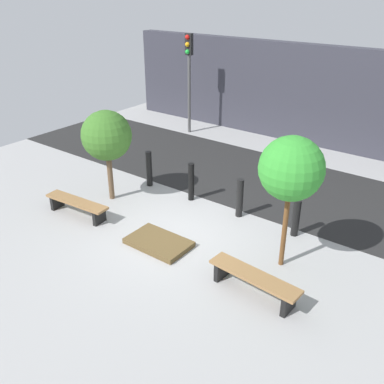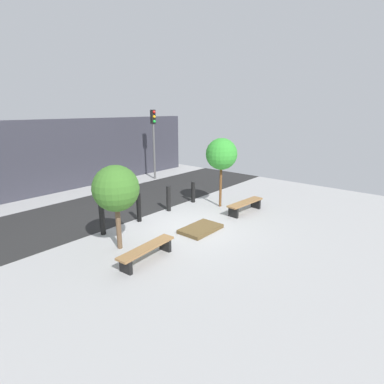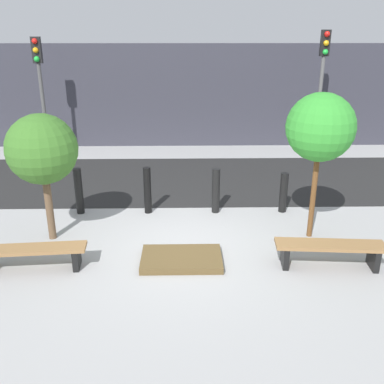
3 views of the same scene
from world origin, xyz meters
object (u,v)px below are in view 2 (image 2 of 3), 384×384
object	(u,v)px
tree_behind_right_bench	(221,154)
bollard_far_left	(102,219)
bench_right	(245,205)
traffic_light_mid_west	(154,132)
bollard_right	(193,192)
planter_bed	(201,229)
tree_behind_left_bench	(116,189)
bollard_center	(169,199)
bench_left	(147,250)
bollard_left	(139,207)

from	to	relation	value
tree_behind_right_bench	bollard_far_left	bearing A→B (deg)	165.54
bench_right	traffic_light_mid_west	size ratio (longest dim) A/B	0.48
traffic_light_mid_west	bollard_right	bearing A→B (deg)	-113.96
planter_bed	tree_behind_left_bench	bearing A→B (deg)	158.71
planter_bed	bollard_center	world-z (taller)	bollard_center
bench_left	bench_right	world-z (taller)	bench_right
bench_left	bollard_far_left	world-z (taller)	bollard_far_left
bollard_left	traffic_light_mid_west	bearing A→B (deg)	42.19
bollard_center	bollard_right	bearing A→B (deg)	0.00
bench_left	bollard_center	world-z (taller)	bollard_center
bollard_right	tree_behind_left_bench	bearing A→B (deg)	-165.54
tree_behind_right_bench	bollard_center	xyz separation A→B (m)	(-1.84, 1.28, -1.72)
tree_behind_right_bench	bollard_far_left	world-z (taller)	tree_behind_right_bench
bench_right	tree_behind_left_bench	size ratio (longest dim) A/B	0.77
bench_left	bollard_far_left	size ratio (longest dim) A/B	1.79
tree_behind_left_bench	bollard_right	xyz separation A→B (m)	(4.97, 1.28, -1.38)
bench_left	tree_behind_right_bench	distance (m)	5.72
tree_behind_left_bench	tree_behind_right_bench	world-z (taller)	tree_behind_right_bench
tree_behind_left_bench	tree_behind_right_bench	xyz separation A→B (m)	(5.25, 0.00, 0.40)
bollard_right	traffic_light_mid_west	world-z (taller)	traffic_light_mid_west
tree_behind_right_bench	traffic_light_mid_west	distance (m)	6.32
bollard_left	bollard_right	bearing A→B (deg)	0.00
bench_left	tree_behind_right_bench	size ratio (longest dim) A/B	0.66
bollard_far_left	bollard_center	world-z (taller)	bollard_far_left
bench_left	bollard_right	world-z (taller)	bollard_right
bollard_left	bollard_right	size ratio (longest dim) A/B	1.16
tree_behind_right_bench	bollard_center	distance (m)	2.83
bench_left	bollard_center	bearing A→B (deg)	31.81
planter_bed	traffic_light_mid_west	world-z (taller)	traffic_light_mid_west
bollard_far_left	traffic_light_mid_west	world-z (taller)	traffic_light_mid_west
bollard_far_left	bollard_center	bearing A→B (deg)	0.00
planter_bed	bollard_center	bearing A→B (deg)	71.26
bollard_left	traffic_light_mid_west	xyz separation A→B (m)	(5.23, 4.74, 2.20)
bench_left	tree_behind_right_bench	xyz separation A→B (m)	(5.25, 1.22, 1.93)
bollard_left	bollard_center	xyz separation A→B (m)	(1.56, 0.00, -0.02)
bench_left	bollard_center	size ratio (longest dim) A/B	1.84
bench_right	bollard_left	size ratio (longest dim) A/B	1.78
bollard_right	bollard_center	bearing A→B (deg)	180.00
traffic_light_mid_west	planter_bed	bearing A→B (deg)	-122.29
bench_left	tree_behind_right_bench	bearing A→B (deg)	8.60
planter_bed	tree_behind_right_bench	world-z (taller)	tree_behind_right_bench
bollard_far_left	tree_behind_left_bench	bearing A→B (deg)	-102.31
bench_left	bollard_left	xyz separation A→B (m)	(1.84, 2.50, 0.23)
tree_behind_right_bench	tree_behind_left_bench	bearing A→B (deg)	-180.00
tree_behind_right_bench	traffic_light_mid_west	size ratio (longest dim) A/B	0.73
tree_behind_right_bench	traffic_light_mid_west	bearing A→B (deg)	73.11
bench_left	planter_bed	world-z (taller)	bench_left
tree_behind_right_bench	bollard_left	distance (m)	4.02
bollard_far_left	tree_behind_right_bench	bearing A→B (deg)	-14.46
bench_left	traffic_light_mid_west	xyz separation A→B (m)	(7.08, 7.25, 2.43)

